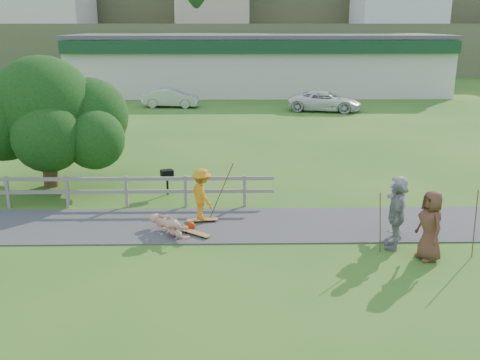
# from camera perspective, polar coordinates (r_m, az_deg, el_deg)

# --- Properties ---
(ground) EXTENTS (260.00, 260.00, 0.00)m
(ground) POSITION_cam_1_polar(r_m,az_deg,el_deg) (15.32, -6.75, -6.90)
(ground) COLOR #2B601B
(ground) RESTS_ON ground
(path) EXTENTS (34.00, 3.00, 0.04)m
(path) POSITION_cam_1_polar(r_m,az_deg,el_deg) (16.69, -6.26, -4.81)
(path) COLOR #3D3D3F
(path) RESTS_ON ground
(fence) EXTENTS (15.05, 0.10, 1.10)m
(fence) POSITION_cam_1_polar(r_m,az_deg,el_deg) (19.11, -19.77, -0.72)
(fence) COLOR slate
(fence) RESTS_ON ground
(strip_mall) EXTENTS (32.50, 10.75, 5.10)m
(strip_mall) POSITION_cam_1_polar(r_m,az_deg,el_deg) (49.12, 1.90, 12.33)
(strip_mall) COLOR beige
(strip_mall) RESTS_ON ground
(skater_rider) EXTENTS (1.05, 1.23, 1.65)m
(skater_rider) POSITION_cam_1_polar(r_m,az_deg,el_deg) (16.61, -4.08, -1.90)
(skater_rider) COLOR orange
(skater_rider) RESTS_ON ground
(skater_fallen) EXTENTS (1.61, 1.41, 0.63)m
(skater_fallen) POSITION_cam_1_polar(r_m,az_deg,el_deg) (15.92, -7.57, -4.78)
(skater_fallen) COLOR tan
(skater_fallen) RESTS_ON ground
(spectator_b) EXTENTS (0.74, 1.21, 1.92)m
(spectator_b) POSITION_cam_1_polar(r_m,az_deg,el_deg) (15.25, 16.26, -3.70)
(spectator_b) COLOR gray
(spectator_b) RESTS_ON ground
(spectator_c) EXTENTS (0.78, 1.03, 1.89)m
(spectator_c) POSITION_cam_1_polar(r_m,az_deg,el_deg) (14.85, 19.65, -4.60)
(spectator_c) COLOR brown
(spectator_c) RESTS_ON ground
(spectator_d) EXTENTS (0.95, 1.81, 1.87)m
(spectator_d) POSITION_cam_1_polar(r_m,az_deg,el_deg) (16.09, 16.43, -2.77)
(spectator_d) COLOR beige
(spectator_d) RESTS_ON ground
(car_silver) EXTENTS (4.29, 1.89, 1.37)m
(car_silver) POSITION_cam_1_polar(r_m,az_deg,el_deg) (40.55, -7.37, 8.67)
(car_silver) COLOR #B6B7BE
(car_silver) RESTS_ON ground
(car_white) EXTENTS (5.53, 3.49, 1.42)m
(car_white) POSITION_cam_1_polar(r_m,az_deg,el_deg) (38.87, 9.00, 8.31)
(car_white) COLOR silver
(car_white) RESTS_ON ground
(tree) EXTENTS (6.05, 6.05, 4.37)m
(tree) POSITION_cam_1_polar(r_m,az_deg,el_deg) (21.32, -20.00, 5.02)
(tree) COLOR black
(tree) RESTS_ON ground
(bbq) EXTENTS (0.52, 0.46, 0.92)m
(bbq) POSITION_cam_1_polar(r_m,az_deg,el_deg) (19.63, -7.76, -0.24)
(bbq) COLOR black
(bbq) RESTS_ON ground
(longboard_rider) EXTENTS (1.00, 0.38, 0.11)m
(longboard_rider) POSITION_cam_1_polar(r_m,az_deg,el_deg) (16.87, -4.02, -4.39)
(longboard_rider) COLOR olive
(longboard_rider) RESTS_ON ground
(longboard_fallen) EXTENTS (0.91, 0.77, 0.11)m
(longboard_fallen) POSITION_cam_1_polar(r_m,az_deg,el_deg) (15.86, -4.69, -5.80)
(longboard_fallen) COLOR olive
(longboard_fallen) RESTS_ON ground
(helmet) EXTENTS (0.28, 0.28, 0.28)m
(helmet) POSITION_cam_1_polar(r_m,az_deg,el_deg) (16.25, -5.30, -4.92)
(helmet) COLOR #B72005
(helmet) RESTS_ON ground
(pole_rider) EXTENTS (0.03, 0.03, 1.99)m
(pole_rider) POSITION_cam_1_polar(r_m,az_deg,el_deg) (16.92, -1.99, -0.92)
(pole_rider) COLOR #503820
(pole_rider) RESTS_ON ground
(pole_spec_left) EXTENTS (0.03, 0.03, 1.72)m
(pole_spec_left) POSITION_cam_1_polar(r_m,az_deg,el_deg) (14.92, 14.72, -4.43)
(pole_spec_left) COLOR #503820
(pole_spec_left) RESTS_ON ground
(pole_spec_right) EXTENTS (0.03, 0.03, 1.89)m
(pole_spec_right) POSITION_cam_1_polar(r_m,az_deg,el_deg) (15.40, 23.77, -4.32)
(pole_spec_right) COLOR #503820
(pole_spec_right) RESTS_ON ground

